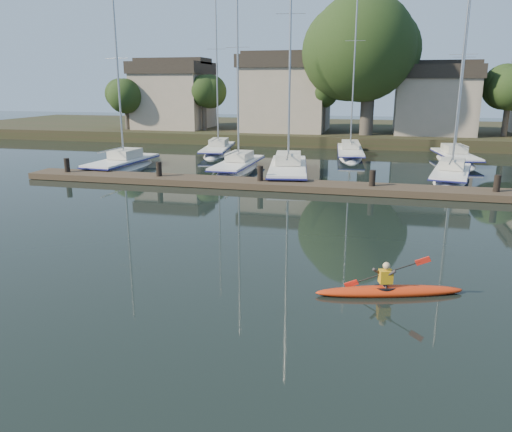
% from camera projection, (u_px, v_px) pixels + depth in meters
% --- Properties ---
extents(ground, '(160.00, 160.00, 0.00)m').
position_uv_depth(ground, '(249.00, 292.00, 13.68)').
color(ground, black).
rests_on(ground, ground).
extents(kayak, '(4.04, 1.67, 1.30)m').
position_uv_depth(kayak, '(389.00, 289.00, 13.47)').
color(kayak, red).
rests_on(kayak, ground).
extents(dock, '(34.00, 2.00, 1.80)m').
position_uv_depth(dock, '(315.00, 186.00, 26.77)').
color(dock, '#483729').
rests_on(dock, ground).
extents(sailboat_0, '(2.66, 7.97, 12.45)m').
position_uv_depth(sailboat_0, '(123.00, 172.00, 33.64)').
color(sailboat_0, white).
rests_on(sailboat_0, ground).
extents(sailboat_1, '(2.19, 8.23, 13.40)m').
position_uv_depth(sailboat_1, '(238.00, 173.00, 33.02)').
color(sailboat_1, white).
rests_on(sailboat_1, ground).
extents(sailboat_2, '(3.80, 10.09, 16.31)m').
position_uv_depth(sailboat_2, '(288.00, 179.00, 31.18)').
color(sailboat_2, white).
rests_on(sailboat_2, ground).
extents(sailboat_3, '(3.42, 7.94, 12.42)m').
position_uv_depth(sailboat_3, '(450.00, 183.00, 29.79)').
color(sailboat_3, white).
rests_on(sailboat_3, ground).
extents(sailboat_5, '(3.21, 8.71, 14.09)m').
position_uv_depth(sailboat_5, '(218.00, 155.00, 41.14)').
color(sailboat_5, white).
rests_on(sailboat_5, ground).
extents(sailboat_6, '(2.81, 9.50, 14.88)m').
position_uv_depth(sailboat_6, '(350.00, 158.00, 39.53)').
color(sailboat_6, white).
rests_on(sailboat_6, ground).
extents(sailboat_7, '(3.24, 8.15, 12.78)m').
position_uv_depth(sailboat_7, '(454.00, 164.00, 36.74)').
color(sailboat_7, white).
rests_on(sailboat_7, ground).
extents(shore, '(90.00, 25.25, 12.75)m').
position_uv_depth(shore, '(365.00, 108.00, 50.30)').
color(shore, '#232E17').
rests_on(shore, ground).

